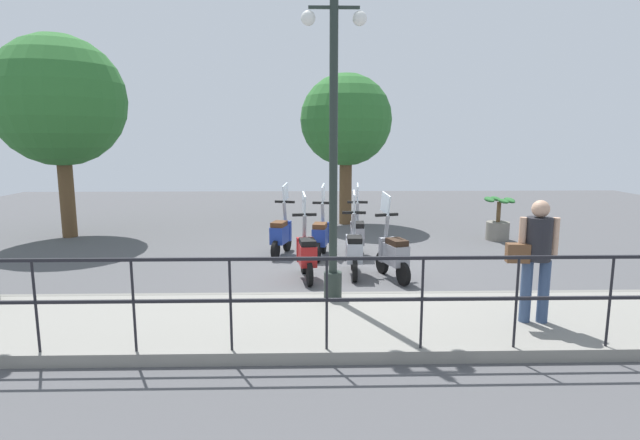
{
  "coord_description": "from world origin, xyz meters",
  "views": [
    {
      "loc": [
        -9.52,
        0.74,
        2.51
      ],
      "look_at": [
        0.2,
        0.5,
        0.9
      ],
      "focal_mm": 28.0,
      "sensor_mm": 36.0,
      "label": 1
    }
  ],
  "objects_px": {
    "lamp_post_near": "(333,164)",
    "scooter_near_2": "(306,253)",
    "tree_large": "(59,102)",
    "scooter_far_1": "(321,235)",
    "scooter_far_0": "(357,234)",
    "pedestrian_with_bag": "(536,252)",
    "potted_palm": "(498,222)",
    "scooter_far_2": "(281,233)",
    "scooter_near_1": "(354,250)",
    "scooter_near_0": "(393,253)",
    "tree_distant": "(346,121)"
  },
  "relations": [
    {
      "from": "lamp_post_near",
      "to": "scooter_near_2",
      "type": "xyz_separation_m",
      "value": [
        1.53,
        0.39,
        -1.65
      ]
    },
    {
      "from": "tree_distant",
      "to": "scooter_far_0",
      "type": "distance_m",
      "value": 4.79
    },
    {
      "from": "scooter_near_2",
      "to": "tree_large",
      "type": "bearing_deg",
      "value": 48.77
    },
    {
      "from": "scooter_near_0",
      "to": "scooter_far_0",
      "type": "distance_m",
      "value": 1.83
    },
    {
      "from": "scooter_near_0",
      "to": "tree_distant",
      "type": "bearing_deg",
      "value": -13.33
    },
    {
      "from": "tree_large",
      "to": "scooter_far_1",
      "type": "height_order",
      "value": "tree_large"
    },
    {
      "from": "scooter_near_1",
      "to": "potted_palm",
      "type": "bearing_deg",
      "value": -47.67
    },
    {
      "from": "scooter_far_2",
      "to": "scooter_near_1",
      "type": "bearing_deg",
      "value": -124.03
    },
    {
      "from": "pedestrian_with_bag",
      "to": "scooter_near_2",
      "type": "height_order",
      "value": "pedestrian_with_bag"
    },
    {
      "from": "scooter_near_0",
      "to": "scooter_far_1",
      "type": "xyz_separation_m",
      "value": [
        1.68,
        1.24,
        0.0
      ]
    },
    {
      "from": "pedestrian_with_bag",
      "to": "tree_large",
      "type": "bearing_deg",
      "value": 60.37
    },
    {
      "from": "scooter_near_2",
      "to": "scooter_far_0",
      "type": "xyz_separation_m",
      "value": [
        1.74,
        -1.08,
        0.0
      ]
    },
    {
      "from": "tree_large",
      "to": "scooter_far_0",
      "type": "height_order",
      "value": "tree_large"
    },
    {
      "from": "scooter_far_1",
      "to": "scooter_near_0",
      "type": "bearing_deg",
      "value": -133.82
    },
    {
      "from": "scooter_near_1",
      "to": "scooter_near_2",
      "type": "relative_size",
      "value": 1.0
    },
    {
      "from": "potted_palm",
      "to": "scooter_near_2",
      "type": "distance_m",
      "value": 5.81
    },
    {
      "from": "scooter_far_0",
      "to": "scooter_far_1",
      "type": "bearing_deg",
      "value": 101.67
    },
    {
      "from": "tree_distant",
      "to": "potted_palm",
      "type": "xyz_separation_m",
      "value": [
        -2.45,
        -3.6,
        -2.54
      ]
    },
    {
      "from": "potted_palm",
      "to": "scooter_far_0",
      "type": "relative_size",
      "value": 0.69
    },
    {
      "from": "scooter_near_1",
      "to": "scooter_far_1",
      "type": "distance_m",
      "value": 1.52
    },
    {
      "from": "tree_distant",
      "to": "scooter_far_1",
      "type": "xyz_separation_m",
      "value": [
        -4.19,
        0.83,
        -2.5
      ]
    },
    {
      "from": "scooter_near_1",
      "to": "tree_distant",
      "type": "bearing_deg",
      "value": 0.45
    },
    {
      "from": "lamp_post_near",
      "to": "scooter_near_2",
      "type": "height_order",
      "value": "lamp_post_near"
    },
    {
      "from": "scooter_far_0",
      "to": "potted_palm",
      "type": "bearing_deg",
      "value": -61.5
    },
    {
      "from": "scooter_near_1",
      "to": "scooter_near_0",
      "type": "bearing_deg",
      "value": -108.59
    },
    {
      "from": "scooter_near_0",
      "to": "lamp_post_near",
      "type": "bearing_deg",
      "value": 125.35
    },
    {
      "from": "lamp_post_near",
      "to": "scooter_near_1",
      "type": "relative_size",
      "value": 2.9
    },
    {
      "from": "scooter_far_1",
      "to": "scooter_far_2",
      "type": "height_order",
      "value": "same"
    },
    {
      "from": "potted_palm",
      "to": "scooter_far_0",
      "type": "distance_m",
      "value": 4.0
    },
    {
      "from": "lamp_post_near",
      "to": "scooter_far_1",
      "type": "height_order",
      "value": "lamp_post_near"
    },
    {
      "from": "scooter_near_2",
      "to": "scooter_far_2",
      "type": "bearing_deg",
      "value": 8.87
    },
    {
      "from": "scooter_near_1",
      "to": "scooter_far_0",
      "type": "relative_size",
      "value": 1.0
    },
    {
      "from": "potted_palm",
      "to": "scooter_near_2",
      "type": "relative_size",
      "value": 0.69
    },
    {
      "from": "scooter_far_2",
      "to": "lamp_post_near",
      "type": "bearing_deg",
      "value": -149.69
    },
    {
      "from": "tree_large",
      "to": "scooter_near_1",
      "type": "xyz_separation_m",
      "value": [
        -3.82,
        -6.94,
        -2.9
      ]
    },
    {
      "from": "lamp_post_near",
      "to": "tree_large",
      "type": "distance_m",
      "value": 8.63
    },
    {
      "from": "scooter_near_0",
      "to": "scooter_far_2",
      "type": "bearing_deg",
      "value": 30.52
    },
    {
      "from": "scooter_near_0",
      "to": "scooter_far_2",
      "type": "height_order",
      "value": "same"
    },
    {
      "from": "tree_distant",
      "to": "scooter_near_0",
      "type": "bearing_deg",
      "value": -176.02
    },
    {
      "from": "lamp_post_near",
      "to": "scooter_near_2",
      "type": "bearing_deg",
      "value": 14.39
    },
    {
      "from": "scooter_near_0",
      "to": "scooter_near_2",
      "type": "distance_m",
      "value": 1.54
    },
    {
      "from": "potted_palm",
      "to": "scooter_far_2",
      "type": "bearing_deg",
      "value": 106.16
    },
    {
      "from": "tree_large",
      "to": "scooter_near_1",
      "type": "height_order",
      "value": "tree_large"
    },
    {
      "from": "pedestrian_with_bag",
      "to": "tree_large",
      "type": "xyz_separation_m",
      "value": [
        6.6,
        8.99,
        2.3
      ]
    },
    {
      "from": "scooter_far_0",
      "to": "scooter_far_1",
      "type": "relative_size",
      "value": 1.0
    },
    {
      "from": "scooter_far_0",
      "to": "tree_large",
      "type": "bearing_deg",
      "value": 76.44
    },
    {
      "from": "tree_distant",
      "to": "scooter_near_2",
      "type": "relative_size",
      "value": 2.81
    },
    {
      "from": "pedestrian_with_bag",
      "to": "scooter_far_1",
      "type": "height_order",
      "value": "pedestrian_with_bag"
    },
    {
      "from": "lamp_post_near",
      "to": "scooter_far_0",
      "type": "relative_size",
      "value": 2.9
    },
    {
      "from": "scooter_far_2",
      "to": "scooter_near_0",
      "type": "bearing_deg",
      "value": -117.35
    }
  ]
}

